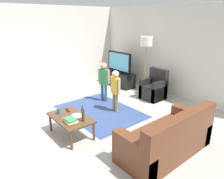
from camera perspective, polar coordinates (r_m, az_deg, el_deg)
ground at (r=5.04m, az=-5.33°, el=-8.43°), size 7.80×7.80×0.00m
wall_back at (r=6.70m, az=16.30°, el=9.96°), size 6.00×0.12×2.70m
wall_left at (r=7.24m, az=-19.46°, el=10.27°), size 0.12×6.00×2.70m
area_rug at (r=5.49m, az=-3.30°, el=-5.91°), size 2.20×1.60×0.01m
tv_stand at (r=7.48m, az=2.03°, el=2.91°), size 1.20×0.44×0.50m
tv at (r=7.32m, az=1.97°, el=7.43°), size 1.10×0.28×0.71m
couch at (r=3.89m, az=15.38°, el=-13.15°), size 0.80×1.80×0.86m
armchair at (r=6.37m, az=11.47°, el=0.14°), size 0.60×0.60×0.90m
floor_lamp at (r=6.60m, az=9.31°, el=12.06°), size 0.36×0.36×1.78m
child_near_tv at (r=5.93m, az=-2.25°, el=3.04°), size 0.36×0.21×1.14m
child_center at (r=5.26m, az=0.93°, el=0.59°), size 0.36×0.18×1.09m
coffee_table at (r=4.36m, az=-11.20°, el=-7.87°), size 1.00×0.60×0.42m
book_stack at (r=4.10m, az=-11.23°, el=-8.31°), size 0.29×0.23×0.08m
bottle at (r=4.07m, az=-7.94°, el=-6.76°), size 0.06×0.06×0.33m
tv_remote at (r=4.62m, az=-11.96°, el=-5.53°), size 0.18×0.09×0.02m
soda_can at (r=4.50m, az=-14.36°, el=-5.72°), size 0.07×0.07×0.12m
plate at (r=4.35m, az=-9.53°, el=-7.01°), size 0.22×0.22×0.02m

